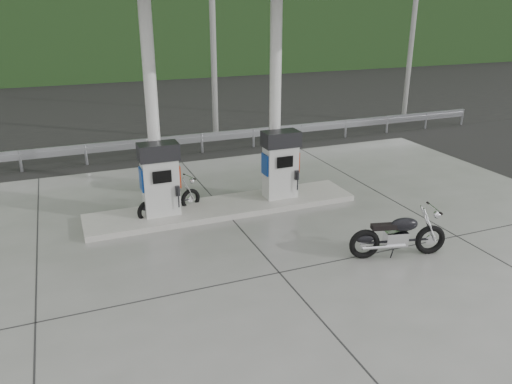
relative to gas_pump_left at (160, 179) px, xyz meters
name	(u,v)px	position (x,y,z in m)	size (l,w,h in m)	color
ground	(260,252)	(1.60, -2.50, -1.07)	(160.00, 160.00, 0.00)	black
forecourt_apron	(260,252)	(1.60, -2.50, -1.06)	(18.00, 14.00, 0.02)	slate
pump_island	(224,207)	(1.60, 0.00, -0.98)	(7.00, 1.40, 0.15)	#A2A096
gas_pump_left	(160,179)	(0.00, 0.00, 0.00)	(0.95, 0.55, 1.80)	silver
gas_pump_right	(280,165)	(3.20, 0.00, 0.00)	(0.95, 0.55, 1.80)	silver
canopy_column_left	(152,111)	(0.00, 0.40, 1.60)	(0.30, 0.30, 5.00)	white
canopy_column_right	(275,102)	(3.20, 0.40, 1.60)	(0.30, 0.30, 5.00)	white
guardrail	(174,136)	(1.60, 5.50, -0.36)	(26.00, 0.16, 1.42)	gray
road	(156,133)	(1.60, 9.00, -1.07)	(60.00, 7.00, 0.01)	black
utility_pole_b	(213,35)	(3.60, 7.00, 2.93)	(0.22, 0.22, 8.00)	gray
utility_pole_c	(413,30)	(12.60, 7.00, 2.93)	(0.22, 0.22, 8.00)	gray
tree_band	(102,35)	(1.60, 27.50, 1.93)	(80.00, 6.00, 6.00)	black
forested_hills	(80,47)	(1.60, 57.50, -1.07)	(100.00, 40.00, 140.00)	black
motorcycle_left	(170,200)	(0.23, 0.19, -0.65)	(1.68, 0.53, 0.80)	black
motorcycle_right	(398,236)	(4.21, -3.76, -0.58)	(1.98, 0.62, 0.94)	black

